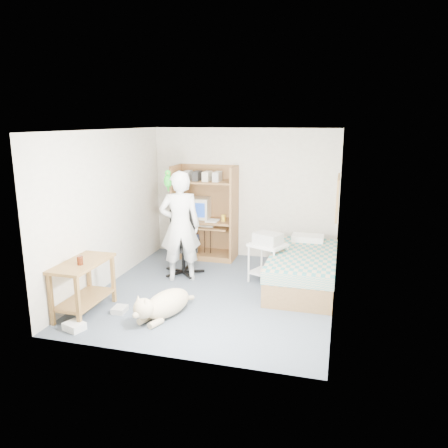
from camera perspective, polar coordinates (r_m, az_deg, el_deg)
name	(u,v)px	position (r m, az deg, el deg)	size (l,w,h in m)	color
floor	(215,292)	(6.96, -1.15, -8.88)	(4.00, 4.00, 0.00)	#4A5665
wall_back	(244,194)	(8.49, 2.62, 3.98)	(3.60, 0.02, 2.50)	beige
wall_right	(338,222)	(6.33, 14.64, 0.29)	(0.02, 4.00, 2.50)	beige
wall_left	(108,208)	(7.29, -14.91, 1.97)	(0.02, 4.00, 2.50)	beige
ceiling	(214,130)	(6.44, -1.25, 12.17)	(3.60, 4.00, 0.02)	white
computer_hutch	(206,216)	(8.50, -2.41, 1.05)	(1.20, 0.63, 1.80)	brown
bed	(303,269)	(7.21, 10.27, -5.85)	(1.02, 2.02, 0.66)	brown
side_desk	(83,280)	(6.38, -17.91, -6.92)	(0.50, 1.00, 0.75)	brown
corkboard	(338,197)	(7.17, 14.63, 3.44)	(0.04, 0.94, 0.66)	#9D7C46
office_chair	(183,251)	(7.71, -5.35, -3.55)	(0.64, 0.65, 1.11)	black
person	(180,226)	(7.27, -5.75, -0.30)	(0.67, 0.44, 1.85)	white
parrot	(168,180)	(7.21, -7.33, 5.75)	(0.14, 0.23, 0.37)	#169A1F
dog	(164,304)	(6.11, -7.87, -10.32)	(0.64, 1.13, 0.44)	#CDB889
printer_cart	(267,257)	(7.26, 5.70, -4.29)	(0.69, 0.63, 0.67)	white
printer	(268,238)	(7.17, 5.76, -1.90)	(0.42, 0.32, 0.18)	#AFAFAA
crt_monitor	(199,208)	(8.52, -3.34, 2.11)	(0.47, 0.49, 0.40)	beige
keyboard	(202,225)	(8.39, -2.84, -0.17)	(0.45, 0.16, 0.03)	beige
pencil_cup	(224,218)	(8.31, -0.06, 0.77)	(0.08, 0.08, 0.12)	gold
drink_glass	(80,261)	(6.17, -18.29, -4.55)	(0.08, 0.08, 0.12)	#44190A
floor_box_a	(74,326)	(6.09, -18.96, -12.53)	(0.25, 0.20, 0.10)	white
floor_box_b	(120,310)	(6.43, -13.46, -10.82)	(0.18, 0.22, 0.08)	#BCBBB6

